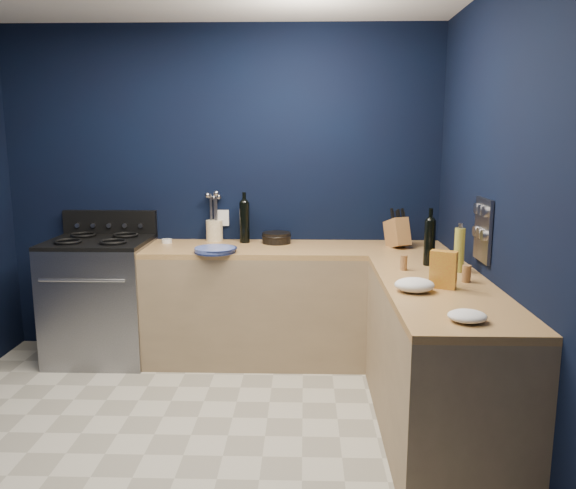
{
  "coord_description": "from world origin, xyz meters",
  "views": [
    {
      "loc": [
        0.66,
        -2.86,
        1.72
      ],
      "look_at": [
        0.55,
        1.0,
        1.0
      ],
      "focal_mm": 35.61,
      "sensor_mm": 36.0,
      "label": 1
    }
  ],
  "objects_px": {
    "gas_range": "(102,301)",
    "plate_stack": "(215,250)",
    "utensil_crock": "(214,230)",
    "crouton_bag": "(443,270)",
    "knife_block": "(397,233)"
  },
  "relations": [
    {
      "from": "gas_range",
      "to": "plate_stack",
      "type": "height_order",
      "value": "plate_stack"
    },
    {
      "from": "gas_range",
      "to": "utensil_crock",
      "type": "bearing_deg",
      "value": 17.39
    },
    {
      "from": "utensil_crock",
      "to": "crouton_bag",
      "type": "relative_size",
      "value": 0.79
    },
    {
      "from": "utensil_crock",
      "to": "crouton_bag",
      "type": "xyz_separation_m",
      "value": [
        1.5,
        -1.45,
        0.02
      ]
    },
    {
      "from": "plate_stack",
      "to": "crouton_bag",
      "type": "height_order",
      "value": "crouton_bag"
    },
    {
      "from": "gas_range",
      "to": "knife_block",
      "type": "distance_m",
      "value": 2.37
    },
    {
      "from": "gas_range",
      "to": "crouton_bag",
      "type": "height_order",
      "value": "crouton_bag"
    },
    {
      "from": "gas_range",
      "to": "crouton_bag",
      "type": "xyz_separation_m",
      "value": [
        2.36,
        -1.18,
        0.55
      ]
    },
    {
      "from": "gas_range",
      "to": "crouton_bag",
      "type": "relative_size",
      "value": 4.38
    },
    {
      "from": "plate_stack",
      "to": "utensil_crock",
      "type": "relative_size",
      "value": 1.79
    },
    {
      "from": "utensil_crock",
      "to": "knife_block",
      "type": "xyz_separation_m",
      "value": [
        1.44,
        -0.23,
        0.02
      ]
    },
    {
      "from": "gas_range",
      "to": "plate_stack",
      "type": "xyz_separation_m",
      "value": [
        0.94,
        -0.22,
        0.46
      ]
    },
    {
      "from": "utensil_crock",
      "to": "knife_block",
      "type": "height_order",
      "value": "knife_block"
    },
    {
      "from": "gas_range",
      "to": "utensil_crock",
      "type": "height_order",
      "value": "utensil_crock"
    },
    {
      "from": "utensil_crock",
      "to": "knife_block",
      "type": "distance_m",
      "value": 1.46
    }
  ]
}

